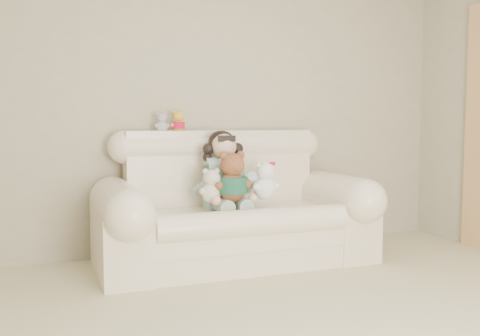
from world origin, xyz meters
name	(u,v)px	position (x,y,z in m)	size (l,w,h in m)	color
wall_back	(205,98)	(0.00, 2.50, 1.30)	(4.50, 4.50, 0.00)	#B3A88E
sofa	(235,197)	(0.08, 2.00, 0.52)	(2.10, 0.95, 1.03)	#FFEECD
seated_child	(224,169)	(0.02, 2.08, 0.73)	(0.37, 0.46, 0.62)	#317957
brown_teddy	(232,172)	(0.01, 1.87, 0.72)	(0.29, 0.22, 0.45)	brown
white_cat	(265,177)	(0.29, 1.89, 0.68)	(0.22, 0.17, 0.35)	white
cream_teddy	(211,182)	(-0.14, 1.89, 0.65)	(0.19, 0.15, 0.30)	beige
yellow_mini_bear	(178,120)	(-0.27, 2.35, 1.11)	(0.13, 0.10, 0.21)	gold
grey_mini_plush	(162,121)	(-0.40, 2.36, 1.11)	(0.12, 0.09, 0.19)	#B3B2B9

